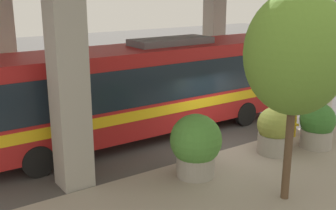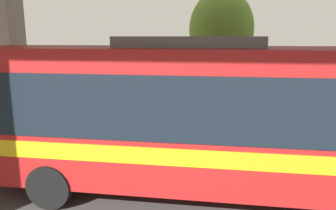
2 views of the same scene
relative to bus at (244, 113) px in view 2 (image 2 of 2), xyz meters
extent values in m
plane|color=#474442|center=(-2.89, -1.79, -2.02)|extent=(80.00, 80.00, 0.00)
cube|color=gray|center=(-5.89, -1.79, -2.01)|extent=(6.00, 40.00, 0.02)
cube|color=#9E998E|center=(-2.39, -7.43, 1.27)|extent=(0.90, 0.90, 6.58)
cube|color=#B21E1E|center=(0.00, 0.01, -0.05)|extent=(2.64, 12.98, 3.04)
cube|color=#19232D|center=(0.00, 0.01, 0.31)|extent=(2.68, 11.94, 1.34)
cube|color=yellow|center=(0.00, 0.01, -0.66)|extent=(2.68, 12.33, 0.36)
cube|color=slate|center=(0.00, -1.29, 1.59)|extent=(1.32, 3.24, 0.24)
cylinder|color=black|center=(-1.24, -4.21, -1.52)|extent=(0.28, 1.00, 1.00)
cylinder|color=black|center=(1.24, -4.21, -1.52)|extent=(0.28, 1.00, 1.00)
cylinder|color=gold|center=(-3.35, -4.72, -1.61)|extent=(0.21, 0.21, 0.82)
sphere|color=gold|center=(-3.35, -4.72, -1.13)|extent=(0.20, 0.20, 0.20)
cylinder|color=gold|center=(-3.51, -4.72, -1.48)|extent=(0.13, 0.10, 0.10)
cylinder|color=gold|center=(-3.19, -4.72, -1.48)|extent=(0.13, 0.10, 0.10)
cylinder|color=#9E998E|center=(-4.55, -4.49, -1.67)|extent=(1.11, 1.11, 0.70)
sphere|color=#38722D|center=(-4.55, -4.49, -0.98)|extent=(1.26, 1.26, 1.26)
sphere|color=#BF334C|center=(-4.41, -4.60, -1.17)|extent=(0.39, 0.39, 0.39)
cylinder|color=#9E998E|center=(-4.07, -2.81, -1.66)|extent=(1.14, 1.14, 0.71)
sphere|color=olive|center=(-4.07, -2.81, -0.97)|extent=(1.24, 1.24, 1.24)
sphere|color=#993F8C|center=(-3.92, -2.92, -1.15)|extent=(0.40, 0.40, 0.40)
cylinder|color=#9E998E|center=(-3.96, 0.58, -1.65)|extent=(1.17, 1.17, 0.75)
sphere|color=#4C8C38|center=(-3.96, 0.58, -0.84)|extent=(1.57, 1.57, 1.57)
sphere|color=#BF334C|center=(-3.81, 0.47, -1.11)|extent=(0.41, 0.41, 0.41)
cylinder|color=brown|center=(-6.48, -0.54, -0.41)|extent=(0.22, 0.22, 3.22)
ellipsoid|color=olive|center=(-6.48, -0.54, 1.99)|extent=(2.63, 2.63, 3.16)
camera|label=1|loc=(-13.26, 8.04, 3.57)|focal=45.00mm
camera|label=2|loc=(7.44, -0.63, 1.71)|focal=35.00mm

